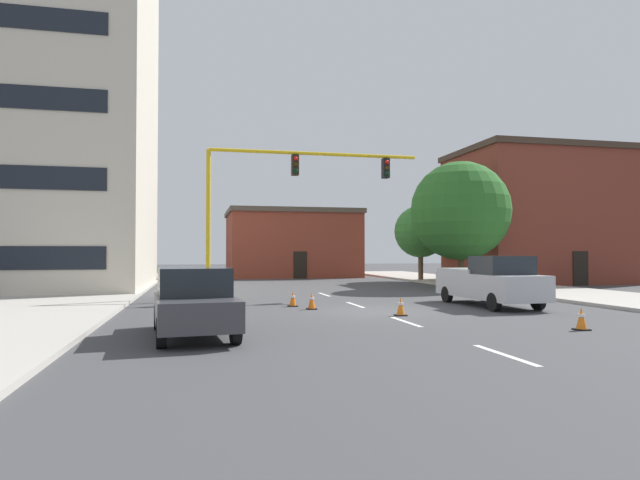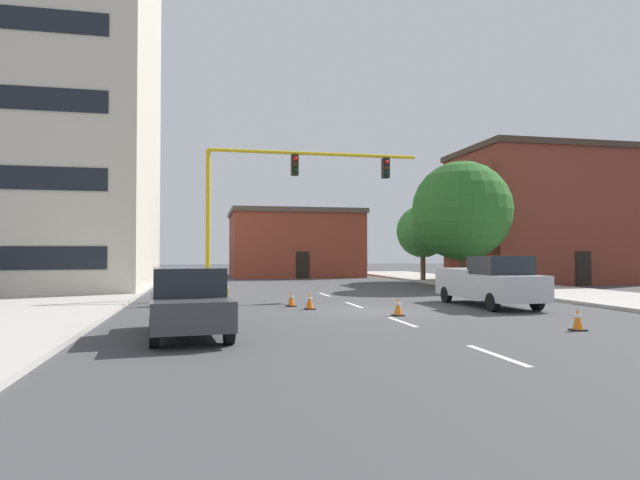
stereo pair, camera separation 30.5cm
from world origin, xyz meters
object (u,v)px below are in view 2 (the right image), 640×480
Objects in this scene: traffic_cone_roadside_d at (291,299)px; traffic_signal_gantry at (241,248)px; tree_right_far at (423,232)px; traffic_cone_roadside_b at (310,301)px; tree_right_mid at (462,211)px; traffic_cone_roadside_c at (398,307)px; pickup_truck_silver at (489,282)px; traffic_cone_roadside_a at (578,319)px; sedan_dark_gray_near_left at (188,301)px.

traffic_signal_gantry is at bearing 115.44° from traffic_cone_roadside_d.
traffic_signal_gantry is 1.92× the size of tree_right_far.
traffic_cone_roadside_b is at bearing -65.26° from traffic_signal_gantry.
traffic_cone_roadside_c is at bearing -124.71° from tree_right_mid.
tree_right_mid reaches higher than traffic_cone_roadside_b.
tree_right_far is 18.49m from pickup_truck_silver.
traffic_cone_roadside_a is at bearing -49.93° from traffic_cone_roadside_c.
traffic_cone_roadside_c is (-8.44, -12.18, -4.27)m from tree_right_mid.
traffic_cone_roadside_a is 5.58m from traffic_cone_roadside_c.
tree_right_mid reaches higher than sedan_dark_gray_near_left.
traffic_signal_gantry is 5.74m from traffic_cone_roadside_b.
traffic_cone_roadside_a is at bearing -103.14° from tree_right_far.
tree_right_far is 28.18m from sedan_dark_gray_near_left.
traffic_cone_roadside_d is (-11.44, -8.30, -4.28)m from tree_right_mid.
tree_right_mid is 11.95× the size of traffic_cone_roadside_a.
sedan_dark_gray_near_left is 7.75× the size of traffic_cone_roadside_d.
traffic_cone_roadside_b is at bearing 53.31° from sedan_dark_gray_near_left.
tree_right_mid reaches higher than traffic_cone_roadside_d.
traffic_signal_gantry is 17.90× the size of traffic_cone_roadside_d.
sedan_dark_gray_near_left is at bearing -118.38° from traffic_cone_roadside_d.
tree_right_far is (14.00, 12.46, 1.31)m from traffic_signal_gantry.
traffic_signal_gantry is 1.98× the size of pickup_truck_silver.
tree_right_far reaches higher than pickup_truck_silver.
traffic_cone_roadside_a is (-4.85, -16.45, -4.27)m from tree_right_mid.
sedan_dark_gray_near_left is at bearing -126.69° from traffic_cone_roadside_b.
tree_right_far reaches higher than traffic_cone_roadside_b.
tree_right_mid reaches higher than tree_right_far.
tree_right_mid is (13.18, 4.65, 2.23)m from traffic_signal_gantry.
sedan_dark_gray_near_left is at bearing -154.90° from pickup_truck_silver.
pickup_truck_silver reaches higher than traffic_cone_roadside_a.
traffic_cone_roadside_d is (-12.26, -16.11, -3.36)m from tree_right_far.
traffic_signal_gantry is 16.77× the size of traffic_cone_roadside_b.
traffic_cone_roadside_d is (-0.51, 1.22, -0.02)m from traffic_cone_roadside_b.
traffic_cone_roadside_b is 1.32m from traffic_cone_roadside_d.
traffic_signal_gantry reaches higher than tree_right_far.
tree_right_mid reaches higher than traffic_cone_roadside_c.
sedan_dark_gray_near_left reaches higher than traffic_cone_roadside_a.
tree_right_mid is 12.50× the size of traffic_cone_roadside_d.
traffic_signal_gantry is at bearing 122.20° from traffic_cone_roadside_c.
pickup_truck_silver is at bearing 25.10° from sedan_dark_gray_near_left.
pickup_truck_silver is (-4.62, -17.70, -2.68)m from tree_right_far.
traffic_cone_roadside_b is at bearing 131.31° from traffic_cone_roadside_a.
tree_right_far is at bearing 55.86° from traffic_cone_roadside_b.
tree_right_far is at bearing 41.67° from traffic_signal_gantry.
tree_right_mid is at bearing 41.06° from traffic_cone_roadside_b.
traffic_signal_gantry is 2.31× the size of sedan_dark_gray_near_left.
traffic_cone_roadside_d is at bearing 127.76° from traffic_cone_roadside_c.
traffic_cone_roadside_a is at bearing -54.77° from traffic_signal_gantry.
traffic_cone_roadside_b is 3.65m from traffic_cone_roadside_c.
traffic_cone_roadside_d is at bearing -127.28° from tree_right_far.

